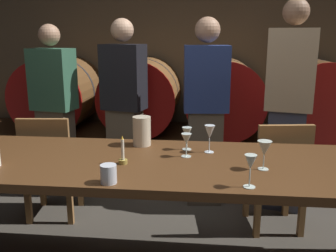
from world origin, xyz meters
TOP-DOWN VIEW (x-y plane):
  - back_wall at (0.00, 2.84)m, footprint 7.12×0.24m
  - barrel_shelf at (0.00, 2.29)m, footprint 6.41×0.90m
  - wine_barrel_far_left at (-1.41, 2.29)m, footprint 0.82×0.95m
  - wine_barrel_center_left at (-0.45, 2.29)m, footprint 0.82×0.95m
  - wine_barrel_center_right at (0.46, 2.29)m, footprint 0.82×0.95m
  - wine_barrel_far_right at (1.42, 2.29)m, footprint 0.82×0.95m
  - dining_table at (-0.09, 0.28)m, footprint 2.86×0.88m
  - chair_left at (-0.99, 0.95)m, footprint 0.43×0.43m
  - chair_right at (0.83, 0.93)m, footprint 0.45×0.45m
  - guest_far_left at (-1.14, 1.48)m, footprint 0.42×0.31m
  - guest_center_left at (-0.50, 1.57)m, footprint 0.43×0.32m
  - guest_center_right at (0.26, 1.40)m, footprint 0.40×0.27m
  - guest_far_right at (0.96, 1.36)m, footprint 0.43×0.33m
  - candle_center at (-0.21, 0.20)m, footprint 0.05×0.05m
  - pitcher at (-0.16, 0.59)m, footprint 0.12×0.12m
  - wine_glass_far_left at (0.15, 0.52)m, footprint 0.06×0.06m
  - wine_glass_left at (0.15, 0.37)m, footprint 0.06×0.06m
  - wine_glass_center_left at (0.29, 0.47)m, footprint 0.07×0.07m
  - wine_glass_center_right at (0.49, -0.07)m, footprint 0.06×0.06m
  - wine_glass_right at (0.59, 0.19)m, footprint 0.08×0.08m
  - cup_right at (-0.21, -0.09)m, footprint 0.08×0.08m

SIDE VIEW (x-z plane):
  - barrel_shelf at x=0.00m, z-range 0.00..0.44m
  - chair_left at x=-0.99m, z-range 0.05..0.93m
  - chair_right at x=0.83m, z-range 0.05..0.93m
  - dining_table at x=-0.09m, z-range 0.32..1.10m
  - guest_far_left at x=-1.14m, z-range 0.01..1.61m
  - candle_center at x=-0.21m, z-range 0.73..0.90m
  - cup_right at x=-0.21m, z-range 0.77..0.87m
  - wine_barrel_far_left at x=-1.41m, z-range 0.43..1.25m
  - wine_barrel_center_left at x=-0.45m, z-range 0.43..1.25m
  - wine_barrel_center_right at x=0.46m, z-range 0.43..1.25m
  - wine_barrel_far_right at x=1.42m, z-range 0.43..1.25m
  - guest_center_left at x=-0.50m, z-range 0.02..1.66m
  - guest_center_right at x=0.26m, z-range 0.02..1.67m
  - pitcher at x=-0.16m, z-range 0.77..0.97m
  - wine_glass_far_left at x=0.15m, z-range 0.80..0.95m
  - wine_glass_left at x=0.15m, z-range 0.81..0.95m
  - wine_glass_right at x=0.59m, z-range 0.81..0.97m
  - wine_glass_center_right at x=0.49m, z-range 0.81..0.98m
  - wine_glass_center_left at x=0.29m, z-range 0.81..0.99m
  - guest_far_right at x=0.96m, z-range 0.03..1.81m
  - back_wall at x=0.00m, z-range 0.00..2.99m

